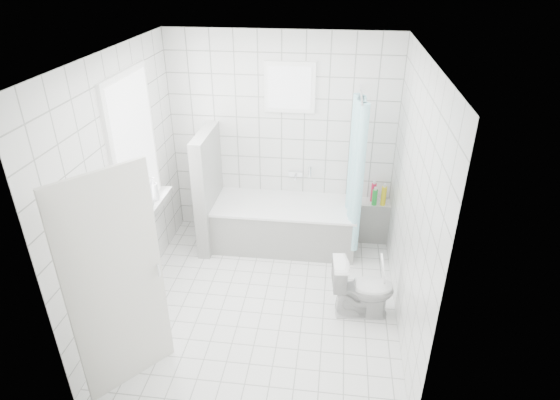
# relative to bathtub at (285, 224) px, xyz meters

# --- Properties ---
(ground) EXTENTS (3.00, 3.00, 0.00)m
(ground) POSITION_rel_bathtub_xyz_m (-0.09, -1.12, -0.29)
(ground) COLOR white
(ground) RESTS_ON ground
(ceiling) EXTENTS (3.00, 3.00, 0.00)m
(ceiling) POSITION_rel_bathtub_xyz_m (-0.09, -1.12, 2.31)
(ceiling) COLOR white
(ceiling) RESTS_ON ground
(wall_back) EXTENTS (2.80, 0.02, 2.60)m
(wall_back) POSITION_rel_bathtub_xyz_m (-0.09, 0.38, 1.01)
(wall_back) COLOR white
(wall_back) RESTS_ON ground
(wall_front) EXTENTS (2.80, 0.02, 2.60)m
(wall_front) POSITION_rel_bathtub_xyz_m (-0.09, -2.62, 1.01)
(wall_front) COLOR white
(wall_front) RESTS_ON ground
(wall_left) EXTENTS (0.02, 3.00, 2.60)m
(wall_left) POSITION_rel_bathtub_xyz_m (-1.49, -1.12, 1.01)
(wall_left) COLOR white
(wall_left) RESTS_ON ground
(wall_right) EXTENTS (0.02, 3.00, 2.60)m
(wall_right) POSITION_rel_bathtub_xyz_m (1.31, -1.12, 1.01)
(wall_right) COLOR white
(wall_right) RESTS_ON ground
(window_left) EXTENTS (0.01, 0.90, 1.40)m
(window_left) POSITION_rel_bathtub_xyz_m (-1.44, -0.82, 1.31)
(window_left) COLOR white
(window_left) RESTS_ON wall_left
(window_back) EXTENTS (0.50, 0.01, 0.50)m
(window_back) POSITION_rel_bathtub_xyz_m (0.01, 0.33, 1.66)
(window_back) COLOR white
(window_back) RESTS_ON wall_back
(window_sill) EXTENTS (0.18, 1.02, 0.08)m
(window_sill) POSITION_rel_bathtub_xyz_m (-1.40, -0.82, 0.57)
(window_sill) COLOR white
(window_sill) RESTS_ON wall_left
(door) EXTENTS (0.53, 0.65, 2.00)m
(door) POSITION_rel_bathtub_xyz_m (-1.09, -2.29, 0.71)
(door) COLOR silver
(door) RESTS_ON ground
(bathtub) EXTENTS (1.77, 0.77, 0.58)m
(bathtub) POSITION_rel_bathtub_xyz_m (0.00, 0.00, 0.00)
(bathtub) COLOR white
(bathtub) RESTS_ON ground
(partition_wall) EXTENTS (0.15, 0.85, 1.50)m
(partition_wall) POSITION_rel_bathtub_xyz_m (-0.95, -0.05, 0.46)
(partition_wall) COLOR white
(partition_wall) RESTS_ON ground
(tiled_ledge) EXTENTS (0.40, 0.24, 0.55)m
(tiled_ledge) POSITION_rel_bathtub_xyz_m (1.14, 0.25, -0.02)
(tiled_ledge) COLOR white
(tiled_ledge) RESTS_ON ground
(toilet) EXTENTS (0.66, 0.41, 0.64)m
(toilet) POSITION_rel_bathtub_xyz_m (0.94, -1.21, 0.03)
(toilet) COLOR white
(toilet) RESTS_ON ground
(curtain_rod) EXTENTS (0.02, 0.80, 0.02)m
(curtain_rod) POSITION_rel_bathtub_xyz_m (0.82, -0.02, 1.71)
(curtain_rod) COLOR silver
(curtain_rod) RESTS_ON wall_back
(shower_curtain) EXTENTS (0.14, 0.48, 1.78)m
(shower_curtain) POSITION_rel_bathtub_xyz_m (0.82, -0.16, 0.81)
(shower_curtain) COLOR #41B3BF
(shower_curtain) RESTS_ON curtain_rod
(tub_faucet) EXTENTS (0.18, 0.06, 0.06)m
(tub_faucet) POSITION_rel_bathtub_xyz_m (0.10, 0.33, 0.56)
(tub_faucet) COLOR silver
(tub_faucet) RESTS_ON wall_back
(sill_bottles) EXTENTS (0.16, 0.63, 0.30)m
(sill_bottles) POSITION_rel_bathtub_xyz_m (-1.39, -0.93, 0.73)
(sill_bottles) COLOR silver
(sill_bottles) RESTS_ON window_sill
(ledge_bottles) EXTENTS (0.18, 0.16, 0.25)m
(ledge_bottles) POSITION_rel_bathtub_xyz_m (1.14, 0.22, 0.38)
(ledge_bottles) COLOR red
(ledge_bottles) RESTS_ON tiled_ledge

